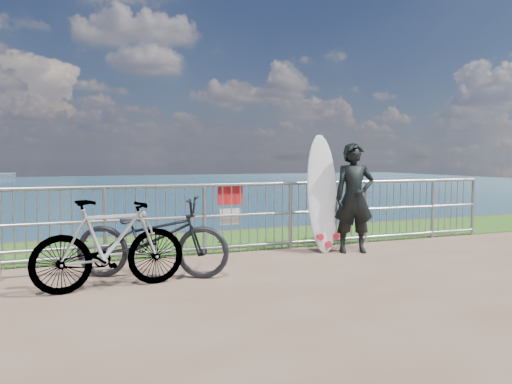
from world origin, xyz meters
name	(u,v)px	position (x,y,z in m)	size (l,w,h in m)	color
grass_strip	(214,241)	(0.00, 2.70, 0.01)	(120.00, 120.00, 0.00)	#2A5B19
railing	(235,217)	(0.02, 1.60, 0.58)	(10.06, 0.10, 1.13)	gray
surfer	(354,198)	(1.79, 0.89, 0.88)	(0.64, 0.42, 1.76)	black
surfboard	(323,197)	(1.36, 1.16, 0.88)	(0.58, 0.53, 1.92)	white
bicycle_near	(152,238)	(-1.52, 0.41, 0.52)	(0.68, 1.96, 1.03)	black
bicycle_far	(110,244)	(-2.08, 0.01, 0.53)	(0.50, 1.76, 1.06)	black
bike_rack	(69,252)	(-2.51, 0.90, 0.32)	(1.84, 0.05, 0.38)	gray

